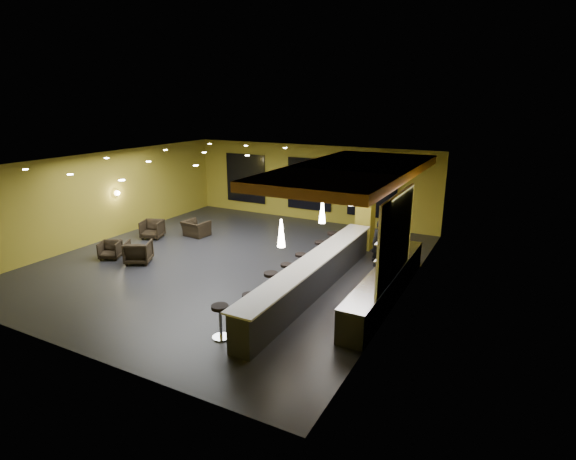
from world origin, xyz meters
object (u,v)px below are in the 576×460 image
at_px(armchair_b, 138,252).
at_px(bar_stool_3, 286,272).
at_px(staff_c, 397,245).
at_px(armchair_d, 196,228).
at_px(bar_counter, 314,276).
at_px(prep_counter, 386,285).
at_px(armchair_c, 152,229).
at_px(bar_stool_2, 271,283).
at_px(pendant_0, 281,233).
at_px(bar_stool_5, 320,249).
at_px(armchair_a, 110,250).
at_px(staff_b, 383,242).
at_px(pendant_2, 352,196).
at_px(bar_stool_4, 301,261).
at_px(bar_stool_6, 332,240).
at_px(column, 366,204).
at_px(bar_stool_0, 220,317).
at_px(bar_stool_1, 249,304).
at_px(pendant_1, 322,211).
at_px(staff_a, 380,244).

relative_size(armchair_b, bar_stool_3, 1.17).
distance_m(staff_c, armchair_d, 8.32).
bearing_deg(bar_counter, prep_counter, 14.04).
height_order(armchair_c, bar_stool_2, bar_stool_2).
relative_size(bar_counter, armchair_c, 9.77).
bearing_deg(bar_counter, pendant_0, -90.00).
bearing_deg(armchair_d, bar_stool_5, -179.81).
bearing_deg(armchair_b, bar_stool_5, 178.62).
relative_size(bar_counter, armchair_a, 11.49).
xyz_separation_m(staff_c, armchair_c, (-9.69, -1.30, -0.41)).
xyz_separation_m(staff_b, bar_stool_5, (-1.96, -0.92, -0.28)).
height_order(pendant_2, armchair_b, pendant_2).
height_order(bar_stool_4, bar_stool_6, bar_stool_6).
bearing_deg(bar_stool_5, bar_stool_6, 87.93).
bearing_deg(pendant_0, pendant_2, 90.00).
xyz_separation_m(pendant_2, bar_stool_4, (-0.94, -1.99, -1.88)).
xyz_separation_m(bar_counter, pendant_2, (0.00, 3.00, 1.85)).
height_order(armchair_c, bar_stool_6, bar_stool_6).
xyz_separation_m(pendant_0, armchair_c, (-8.09, 3.82, -1.98)).
xyz_separation_m(bar_counter, staff_c, (1.60, 3.13, 0.28)).
xyz_separation_m(staff_c, bar_stool_5, (-2.47, -0.74, -0.29)).
relative_size(bar_counter, prep_counter, 1.33).
height_order(column, bar_stool_3, column).
height_order(bar_stool_0, bar_stool_5, bar_stool_0).
height_order(column, armchair_b, column).
distance_m(prep_counter, bar_stool_2, 3.25).
relative_size(bar_stool_0, bar_stool_4, 1.16).
bearing_deg(prep_counter, armchair_a, -172.81).
bearing_deg(prep_counter, bar_stool_1, -133.48).
xyz_separation_m(pendant_2, bar_stool_6, (-0.84, 0.46, -1.83)).
height_order(pendant_1, bar_stool_1, pendant_1).
bearing_deg(pendant_2, armchair_d, -179.06).
distance_m(staff_b, bar_stool_3, 3.89).
xyz_separation_m(armchair_d, bar_stool_4, (5.76, -1.88, 0.14)).
height_order(bar_stool_0, bar_stool_1, bar_stool_0).
bearing_deg(armchair_b, bar_stool_6, -173.64).
xyz_separation_m(bar_counter, bar_stool_5, (-0.87, 2.38, -0.01)).
bearing_deg(column, bar_stool_1, -96.01).
bearing_deg(bar_stool_0, armchair_b, 152.67).
xyz_separation_m(staff_a, armchair_b, (-7.52, -3.55, -0.41)).
height_order(bar_counter, staff_c, staff_c).
height_order(pendant_2, bar_stool_6, pendant_2).
relative_size(armchair_a, bar_stool_3, 0.95).
xyz_separation_m(staff_b, bar_stool_2, (-1.92, -4.38, -0.23)).
height_order(bar_counter, armchair_c, bar_counter).
bearing_deg(armchair_c, prep_counter, -27.73).
distance_m(staff_b, bar_stool_1, 5.98).
bearing_deg(bar_stool_6, pendant_0, -81.29).
bearing_deg(armchair_c, column, -1.32).
distance_m(prep_counter, bar_stool_5, 3.44).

